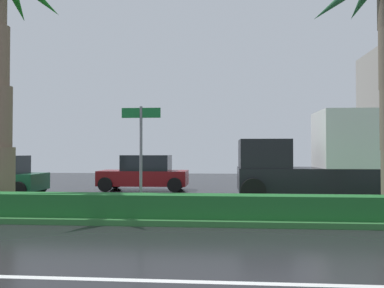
% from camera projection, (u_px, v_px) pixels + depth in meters
% --- Properties ---
extents(ground_plane, '(90.00, 42.00, 0.10)m').
position_uv_depth(ground_plane, '(212.00, 211.00, 12.51)').
color(ground_plane, black).
extents(near_lane_divider_stripe, '(81.00, 0.14, 0.01)m').
position_uv_depth(near_lane_divider_stripe, '(197.00, 282.00, 5.54)').
color(near_lane_divider_stripe, white).
rests_on(near_lane_divider_stripe, ground_plane).
extents(median_strip, '(85.50, 4.00, 0.15)m').
position_uv_depth(median_strip, '(211.00, 212.00, 11.52)').
color(median_strip, '#2D6B33').
rests_on(median_strip, ground_plane).
extents(median_hedge, '(76.50, 0.70, 0.60)m').
position_uv_depth(median_hedge, '(209.00, 206.00, 10.13)').
color(median_hedge, '#1E6028').
rests_on(median_hedge, median_strip).
extents(palm_tree_mid_left, '(4.08, 4.09, 8.03)m').
position_uv_depth(palm_tree_mid_left, '(3.00, 9.00, 11.97)').
color(palm_tree_mid_left, '#76604C').
rests_on(palm_tree_mid_left, median_strip).
extents(street_name_sign, '(1.10, 0.08, 3.00)m').
position_uv_depth(street_name_sign, '(141.00, 145.00, 10.77)').
color(street_name_sign, slate).
rests_on(street_name_sign, median_strip).
extents(car_in_traffic_second, '(4.30, 2.02, 1.72)m').
position_uv_depth(car_in_traffic_second, '(145.00, 173.00, 18.96)').
color(car_in_traffic_second, maroon).
rests_on(car_in_traffic_second, ground_plane).
extents(box_truck_lead, '(6.40, 2.64, 3.46)m').
position_uv_depth(box_truck_lead, '(323.00, 160.00, 14.97)').
color(box_truck_lead, black).
rests_on(box_truck_lead, ground_plane).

